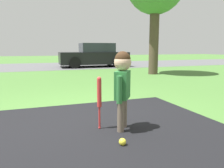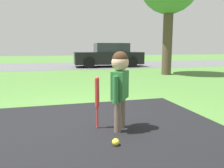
% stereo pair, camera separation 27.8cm
% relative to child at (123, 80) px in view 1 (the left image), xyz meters
% --- Properties ---
extents(ground_plane, '(60.00, 60.00, 0.00)m').
position_rel_child_xyz_m(ground_plane, '(-0.56, 0.54, -0.68)').
color(ground_plane, '#477533').
extents(street_strip, '(40.00, 6.00, 0.01)m').
position_rel_child_xyz_m(street_strip, '(-0.56, 11.38, -0.68)').
color(street_strip, '#59595B').
rests_on(street_strip, ground).
extents(child, '(0.29, 0.36, 1.05)m').
position_rel_child_xyz_m(child, '(0.00, 0.00, 0.00)').
color(child, '#6B5B4C').
rests_on(child, ground).
extents(baseball_bat, '(0.06, 0.06, 0.71)m').
position_rel_child_xyz_m(baseball_bat, '(-0.28, 0.12, -0.21)').
color(baseball_bat, red).
rests_on(baseball_bat, ground).
extents(sports_ball, '(0.08, 0.08, 0.08)m').
position_rel_child_xyz_m(sports_ball, '(-0.19, -0.46, -0.64)').
color(sports_ball, yellow).
rests_on(sports_ball, ground).
extents(parked_car, '(4.01, 2.08, 1.37)m').
position_rel_child_xyz_m(parked_car, '(2.36, 9.93, -0.03)').
color(parked_car, black).
rests_on(parked_car, ground).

